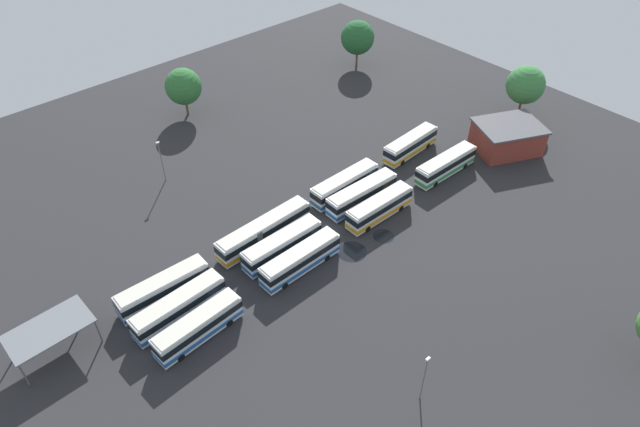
# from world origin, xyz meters

# --- Properties ---
(ground_plane) EXTENTS (128.03, 128.03, 0.00)m
(ground_plane) POSITION_xyz_m (0.00, 0.00, 0.00)
(ground_plane) COLOR #28282B
(bus_row0_slot0) EXTENTS (11.65, 3.29, 3.56)m
(bus_row0_slot0) POSITION_xyz_m (-24.12, -4.55, 1.88)
(bus_row0_slot0) COLOR silver
(bus_row0_slot0) RESTS_ON ground_plane
(bus_row0_slot1) EXTENTS (12.44, 3.11, 3.56)m
(bus_row0_slot1) POSITION_xyz_m (-24.23, -0.34, 1.88)
(bus_row0_slot1) COLOR silver
(bus_row0_slot1) RESTS_ON ground_plane
(bus_row0_slot2) EXTENTS (12.25, 3.10, 3.56)m
(bus_row0_slot2) POSITION_xyz_m (-24.13, 3.62, 1.88)
(bus_row0_slot2) COLOR silver
(bus_row0_slot2) RESTS_ON ground_plane
(bus_row1_slot0) EXTENTS (12.29, 2.77, 3.56)m
(bus_row1_slot0) POSITION_xyz_m (-7.77, -4.06, 1.88)
(bus_row1_slot0) COLOR silver
(bus_row1_slot0) RESTS_ON ground_plane
(bus_row1_slot1) EXTENTS (12.29, 2.68, 3.56)m
(bus_row1_slot1) POSITION_xyz_m (-7.84, -0.29, 1.88)
(bus_row1_slot1) COLOR silver
(bus_row1_slot1) RESTS_ON ground_plane
(bus_row1_slot2) EXTENTS (15.32, 3.00, 3.56)m
(bus_row1_slot2) POSITION_xyz_m (-7.94, 3.76, 1.88)
(bus_row1_slot2) COLOR silver
(bus_row1_slot2) RESTS_ON ground_plane
(bus_row2_slot0) EXTENTS (11.59, 2.77, 3.56)m
(bus_row2_slot0) POSITION_xyz_m (8.04, -3.64, 1.88)
(bus_row2_slot0) COLOR silver
(bus_row2_slot0) RESTS_ON ground_plane
(bus_row2_slot1) EXTENTS (12.54, 3.01, 3.56)m
(bus_row2_slot1) POSITION_xyz_m (8.34, 0.36, 1.88)
(bus_row2_slot1) COLOR silver
(bus_row2_slot1) RESTS_ON ground_plane
(bus_row2_slot2) EXTENTS (12.31, 2.74, 3.56)m
(bus_row2_slot2) POSITION_xyz_m (8.10, 3.92, 1.88)
(bus_row2_slot2) COLOR silver
(bus_row2_slot2) RESTS_ON ground_plane
(bus_row3_slot0) EXTENTS (12.27, 2.83, 3.56)m
(bus_row3_slot0) POSITION_xyz_m (24.01, -3.36, 1.88)
(bus_row3_slot0) COLOR silver
(bus_row3_slot0) RESTS_ON ground_plane
(bus_row3_slot2) EXTENTS (11.68, 3.26, 3.56)m
(bus_row3_slot2) POSITION_xyz_m (24.19, 4.44, 1.88)
(bus_row3_slot2) COLOR silver
(bus_row3_slot2) RESTS_ON ground_plane
(depot_building) EXTENTS (13.45, 12.31, 4.92)m
(depot_building) POSITION_xyz_m (37.66, -5.74, 2.48)
(depot_building) COLOR maroon
(depot_building) RESTS_ON ground_plane
(maintenance_shelter) EXTENTS (9.48, 5.51, 4.07)m
(maintenance_shelter) POSITION_xyz_m (-37.72, 5.00, 3.85)
(maintenance_shelter) COLOR slate
(maintenance_shelter) RESTS_ON ground_plane
(lamp_post_far_corner) EXTENTS (0.56, 0.28, 7.37)m
(lamp_post_far_corner) POSITION_xyz_m (-10.62, -27.74, 4.09)
(lamp_post_far_corner) COLOR slate
(lamp_post_far_corner) RESTS_ON ground_plane
(lamp_post_near_entrance) EXTENTS (0.56, 0.28, 7.35)m
(lamp_post_near_entrance) POSITION_xyz_m (-11.17, 25.95, 4.08)
(lamp_post_near_entrance) COLOR slate
(lamp_post_near_entrance) RESTS_ON ground_plane
(tree_west_edge) EXTENTS (6.74, 6.74, 9.25)m
(tree_west_edge) POSITION_xyz_m (2.62, 41.40, 5.88)
(tree_west_edge) COLOR brown
(tree_west_edge) RESTS_ON ground_plane
(tree_northeast) EXTENTS (7.11, 7.11, 9.85)m
(tree_northeast) POSITION_xyz_m (41.22, 34.78, 6.29)
(tree_northeast) COLOR brown
(tree_northeast) RESTS_ON ground_plane
(tree_east_edge) EXTENTS (7.03, 7.03, 9.85)m
(tree_east_edge) POSITION_xyz_m (49.42, -0.74, 6.32)
(tree_east_edge) COLOR brown
(tree_east_edge) RESTS_ON ground_plane
(puddle_front_lane) EXTENTS (3.10, 3.10, 0.01)m
(puddle_front_lane) POSITION_xyz_m (5.48, -7.06, 0.00)
(puddle_front_lane) COLOR black
(puddle_front_lane) RESTS_ON ground_plane
(puddle_between_rows) EXTENTS (4.27, 4.27, 0.01)m
(puddle_between_rows) POSITION_xyz_m (-0.17, -6.31, 0.00)
(puddle_between_rows) COLOR black
(puddle_between_rows) RESTS_ON ground_plane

